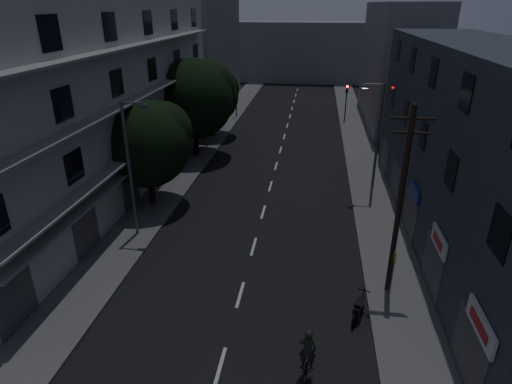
% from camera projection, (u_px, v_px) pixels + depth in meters
% --- Properties ---
extents(ground, '(160.00, 160.00, 0.00)m').
position_uv_depth(ground, '(277.00, 164.00, 37.32)').
color(ground, black).
rests_on(ground, ground).
extents(sidewalk_left, '(3.00, 90.00, 0.15)m').
position_uv_depth(sidewalk_left, '(193.00, 159.00, 38.24)').
color(sidewalk_left, '#565659').
rests_on(sidewalk_left, ground).
extents(sidewalk_right, '(3.00, 90.00, 0.15)m').
position_uv_depth(sidewalk_right, '(364.00, 167.00, 36.34)').
color(sidewalk_right, '#565659').
rests_on(sidewalk_right, ground).
extents(lane_markings, '(0.15, 60.50, 0.01)m').
position_uv_depth(lane_markings, '(282.00, 143.00, 42.98)').
color(lane_markings, beige).
rests_on(lane_markings, ground).
extents(building_left, '(7.00, 36.00, 14.00)m').
position_uv_depth(building_left, '(97.00, 95.00, 29.67)').
color(building_left, '#B7B7B2').
rests_on(building_left, ground).
extents(building_right, '(6.19, 28.00, 11.00)m').
position_uv_depth(building_right, '(476.00, 148.00, 23.61)').
color(building_right, '#2D343D').
rests_on(building_right, ground).
extents(building_far_left, '(6.00, 20.00, 16.00)m').
position_uv_depth(building_far_left, '(204.00, 44.00, 56.45)').
color(building_far_left, slate).
rests_on(building_far_left, ground).
extents(building_far_right, '(6.00, 20.00, 13.00)m').
position_uv_depth(building_far_right, '(397.00, 64.00, 48.58)').
color(building_far_right, slate).
rests_on(building_far_right, ground).
extents(building_far_end, '(24.00, 8.00, 10.00)m').
position_uv_depth(building_far_end, '(301.00, 52.00, 76.08)').
color(building_far_end, slate).
rests_on(building_far_end, ground).
extents(tree_near, '(5.74, 5.74, 7.07)m').
position_uv_depth(tree_near, '(148.00, 141.00, 28.04)').
color(tree_near, black).
rests_on(tree_near, sidewalk_left).
extents(tree_mid, '(6.96, 6.96, 8.56)m').
position_uv_depth(tree_mid, '(195.00, 96.00, 37.09)').
color(tree_mid, black).
rests_on(tree_mid, sidewalk_left).
extents(tree_far, '(5.49, 5.49, 6.78)m').
position_uv_depth(tree_far, '(212.00, 94.00, 43.42)').
color(tree_far, black).
rests_on(tree_far, sidewalk_left).
extents(traffic_signal_far_right, '(0.28, 0.37, 4.10)m').
position_uv_depth(traffic_signal_far_right, '(347.00, 95.00, 49.54)').
color(traffic_signal_far_right, black).
rests_on(traffic_signal_far_right, sidewalk_right).
extents(traffic_signal_far_left, '(0.28, 0.37, 4.10)m').
position_uv_depth(traffic_signal_far_left, '(236.00, 92.00, 51.31)').
color(traffic_signal_far_left, black).
rests_on(traffic_signal_far_left, sidewalk_left).
extents(street_lamp_left_near, '(1.51, 0.25, 8.00)m').
position_uv_depth(street_lamp_left_near, '(131.00, 164.00, 23.97)').
color(street_lamp_left_near, slate).
rests_on(street_lamp_left_near, sidewalk_left).
extents(street_lamp_right, '(1.51, 0.25, 8.00)m').
position_uv_depth(street_lamp_right, '(376.00, 136.00, 28.94)').
color(street_lamp_right, '#54565C').
rests_on(street_lamp_right, sidewalk_right).
extents(street_lamp_left_far, '(1.51, 0.25, 8.00)m').
position_uv_depth(street_lamp_left_far, '(206.00, 101.00, 39.60)').
color(street_lamp_left_far, slate).
rests_on(street_lamp_left_far, sidewalk_left).
extents(utility_pole, '(1.80, 0.24, 9.00)m').
position_uv_depth(utility_pole, '(400.00, 201.00, 18.81)').
color(utility_pole, black).
rests_on(utility_pole, sidewalk_right).
extents(bus_stop_sign, '(0.06, 0.35, 2.52)m').
position_uv_depth(bus_stop_sign, '(393.00, 268.00, 19.30)').
color(bus_stop_sign, '#595B60').
rests_on(bus_stop_sign, sidewalk_right).
extents(motorcycle, '(0.89, 1.83, 1.23)m').
position_uv_depth(motorcycle, '(359.00, 309.00, 18.85)').
color(motorcycle, black).
rests_on(motorcycle, ground).
extents(cyclist, '(0.68, 1.76, 2.20)m').
position_uv_depth(cyclist, '(307.00, 361.00, 15.77)').
color(cyclist, black).
rests_on(cyclist, ground).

